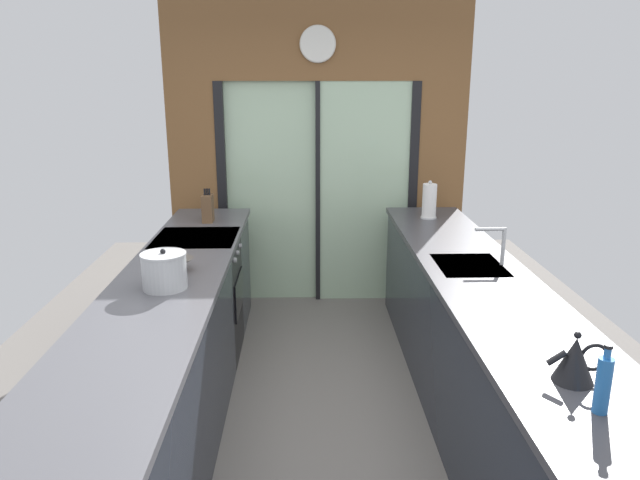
{
  "coord_description": "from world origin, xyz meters",
  "views": [
    {
      "loc": [
        -0.13,
        -2.89,
        2.04
      ],
      "look_at": [
        -0.03,
        0.63,
        1.06
      ],
      "focal_mm": 33.2,
      "sensor_mm": 36.0,
      "label": 1
    }
  ],
  "objects_px": {
    "mixing_bowl": "(176,264)",
    "paper_towel_roll": "(429,201)",
    "oven_range": "(199,297)",
    "kettle": "(575,360)",
    "stock_pot": "(164,271)",
    "knife_block": "(208,208)",
    "soap_bottle": "(603,384)"
  },
  "relations": [
    {
      "from": "oven_range",
      "to": "knife_block",
      "type": "height_order",
      "value": "knife_block"
    },
    {
      "from": "oven_range",
      "to": "kettle",
      "type": "distance_m",
      "value": 2.85
    },
    {
      "from": "knife_block",
      "to": "paper_towel_roll",
      "type": "xyz_separation_m",
      "value": [
        1.78,
        0.07,
        0.03
      ]
    },
    {
      "from": "mixing_bowl",
      "to": "soap_bottle",
      "type": "distance_m",
      "value": 2.39
    },
    {
      "from": "kettle",
      "to": "paper_towel_roll",
      "type": "bearing_deg",
      "value": 90.05
    },
    {
      "from": "stock_pot",
      "to": "paper_towel_roll",
      "type": "distance_m",
      "value": 2.39
    },
    {
      "from": "kettle",
      "to": "soap_bottle",
      "type": "distance_m",
      "value": 0.22
    },
    {
      "from": "oven_range",
      "to": "kettle",
      "type": "relative_size",
      "value": 3.82
    },
    {
      "from": "paper_towel_roll",
      "to": "kettle",
      "type": "bearing_deg",
      "value": -89.95
    },
    {
      "from": "knife_block",
      "to": "paper_towel_roll",
      "type": "height_order",
      "value": "paper_towel_roll"
    },
    {
      "from": "paper_towel_roll",
      "to": "oven_range",
      "type": "bearing_deg",
      "value": -163.43
    },
    {
      "from": "oven_range",
      "to": "stock_pot",
      "type": "distance_m",
      "value": 1.2
    },
    {
      "from": "mixing_bowl",
      "to": "paper_towel_roll",
      "type": "distance_m",
      "value": 2.21
    },
    {
      "from": "oven_range",
      "to": "paper_towel_roll",
      "type": "distance_m",
      "value": 1.97
    },
    {
      "from": "kettle",
      "to": "stock_pot",
      "type": "bearing_deg",
      "value": 148.92
    },
    {
      "from": "knife_block",
      "to": "stock_pot",
      "type": "height_order",
      "value": "knife_block"
    },
    {
      "from": "kettle",
      "to": "soap_bottle",
      "type": "relative_size",
      "value": 0.95
    },
    {
      "from": "knife_block",
      "to": "kettle",
      "type": "relative_size",
      "value": 1.11
    },
    {
      "from": "mixing_bowl",
      "to": "kettle",
      "type": "bearing_deg",
      "value": -37.58
    },
    {
      "from": "oven_range",
      "to": "knife_block",
      "type": "xyz_separation_m",
      "value": [
        0.02,
        0.47,
        0.57
      ]
    },
    {
      "from": "oven_range",
      "to": "knife_block",
      "type": "bearing_deg",
      "value": 87.75
    },
    {
      "from": "oven_range",
      "to": "mixing_bowl",
      "type": "bearing_deg",
      "value": -88.62
    },
    {
      "from": "mixing_bowl",
      "to": "paper_towel_roll",
      "type": "height_order",
      "value": "paper_towel_roll"
    },
    {
      "from": "stock_pot",
      "to": "knife_block",
      "type": "bearing_deg",
      "value": 90.0
    },
    {
      "from": "stock_pot",
      "to": "oven_range",
      "type": "bearing_deg",
      "value": 90.99
    },
    {
      "from": "soap_bottle",
      "to": "paper_towel_roll",
      "type": "relative_size",
      "value": 0.82
    },
    {
      "from": "kettle",
      "to": "paper_towel_roll",
      "type": "height_order",
      "value": "paper_towel_roll"
    },
    {
      "from": "mixing_bowl",
      "to": "soap_bottle",
      "type": "xyz_separation_m",
      "value": [
        1.78,
        -1.59,
        0.07
      ]
    },
    {
      "from": "stock_pot",
      "to": "soap_bottle",
      "type": "relative_size",
      "value": 0.97
    },
    {
      "from": "stock_pot",
      "to": "soap_bottle",
      "type": "bearing_deg",
      "value": -35.92
    },
    {
      "from": "kettle",
      "to": "oven_range",
      "type": "bearing_deg",
      "value": 130.12
    },
    {
      "from": "knife_block",
      "to": "mixing_bowl",
      "type": "bearing_deg",
      "value": -90.0
    }
  ]
}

